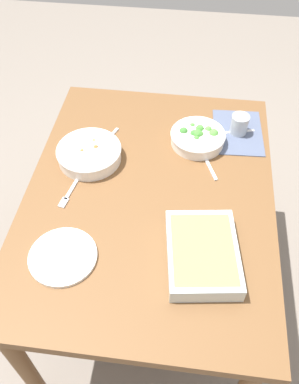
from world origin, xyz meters
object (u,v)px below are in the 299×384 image
baking_dish (202,253)px  spoon_by_stew (103,144)px  spoon_by_broccoli (206,159)px  fork_on_table (70,192)px  spoon_spare (228,132)px  broccoli_bowl (198,137)px  side_plate (63,256)px  stew_bowl (89,153)px  drink_cup (239,125)px

baking_dish → spoon_by_stew: (-0.48, -0.42, -0.03)m
spoon_by_broccoli → fork_on_table: 0.54m
spoon_by_broccoli → spoon_spare: same height
fork_on_table → baking_dish: bearing=65.8°
broccoli_bowl → spoon_by_broccoli: 0.11m
spoon_by_broccoli → fork_on_table: bearing=-64.5°
side_plate → spoon_spare: 0.85m
broccoli_bowl → spoon_by_broccoli: broccoli_bowl is taller
stew_bowl → broccoli_bowl: (-0.15, 0.41, -0.00)m
broccoli_bowl → spoon_by_stew: bearing=-80.5°
baking_dish → spoon_by_broccoli: size_ratio=1.94×
spoon_by_broccoli → spoon_spare: 0.19m
spoon_by_stew → spoon_spare: 0.52m
side_plate → spoon_by_broccoli: side_plate is taller
stew_bowl → fork_on_table: stew_bowl is taller
drink_cup → side_plate: (0.68, -0.56, -0.03)m
baking_dish → stew_bowl: bearing=-131.3°
baking_dish → spoon_spare: 0.63m
drink_cup → broccoli_bowl: bearing=-63.0°
baking_dish → drink_cup: drink_cup is taller
baking_dish → drink_cup: (-0.63, 0.12, 0.00)m
spoon_by_stew → baking_dish: bearing=41.0°
drink_cup → side_plate: drink_cup is taller
stew_bowl → side_plate: 0.45m
side_plate → spoon_by_stew: bearing=177.7°
baking_dish → fork_on_table: size_ratio=1.85×
drink_cup → fork_on_table: (0.41, -0.61, -0.04)m
side_plate → spoon_by_stew: side_plate is taller
spoon_by_stew → spoon_spare: size_ratio=0.97×
broccoli_bowl → side_plate: (0.60, -0.40, -0.02)m
side_plate → fork_on_table: size_ratio=1.24×
stew_bowl → broccoli_bowl: bearing=109.7°
stew_bowl → baking_dish: (0.40, 0.45, 0.00)m
stew_bowl → side_plate: size_ratio=1.14×
spoon_by_stew → fork_on_table: 0.27m
stew_bowl → drink_cup: 0.62m
baking_dish → spoon_by_stew: bearing=-139.0°
spoon_spare → stew_bowl: bearing=-67.6°
stew_bowl → drink_cup: drink_cup is taller
stew_bowl → spoon_by_broccoli: (-0.05, 0.45, -0.03)m
spoon_by_stew → spoon_by_broccoli: bearing=85.5°
spoon_by_broccoli → fork_on_table: size_ratio=0.96×
stew_bowl → spoon_by_stew: bearing=158.2°
drink_cup → fork_on_table: size_ratio=0.48×
spoon_by_broccoli → spoon_spare: size_ratio=0.97×
spoon_spare → fork_on_table: spoon_spare is taller
broccoli_bowl → spoon_by_broccoli: (0.10, 0.04, -0.03)m
spoon_by_stew → fork_on_table: spoon_by_stew is taller
broccoli_bowl → spoon_spare: (-0.07, 0.12, -0.03)m
spoon_by_stew → broccoli_bowl: bearing=99.5°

